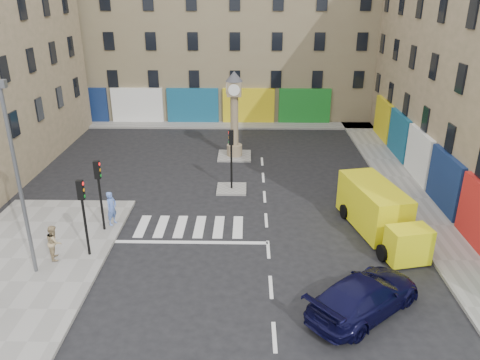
{
  "coord_description": "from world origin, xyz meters",
  "views": [
    {
      "loc": [
        -0.98,
        -18.29,
        11.68
      ],
      "look_at": [
        -1.42,
        4.8,
        2.0
      ],
      "focal_mm": 35.0,
      "sensor_mm": 36.0,
      "label": 1
    }
  ],
  "objects_px": {
    "traffic_light_left_near": "(83,206)",
    "traffic_light_left_far": "(99,185)",
    "lamp_post": "(17,172)",
    "yellow_van": "(379,212)",
    "clock_pillar": "(234,109)",
    "pedestrian_tan": "(54,242)",
    "navy_sedan": "(365,295)",
    "pedestrian_blue": "(112,208)",
    "traffic_light_island": "(231,150)"
  },
  "relations": [
    {
      "from": "traffic_light_island",
      "to": "navy_sedan",
      "type": "relative_size",
      "value": 0.71
    },
    {
      "from": "clock_pillar",
      "to": "navy_sedan",
      "type": "xyz_separation_m",
      "value": [
        5.48,
        -17.5,
        -2.79
      ]
    },
    {
      "from": "traffic_light_left_near",
      "to": "traffic_light_left_far",
      "type": "height_order",
      "value": "same"
    },
    {
      "from": "lamp_post",
      "to": "yellow_van",
      "type": "bearing_deg",
      "value": 14.21
    },
    {
      "from": "navy_sedan",
      "to": "traffic_light_island",
      "type": "bearing_deg",
      "value": -15.14
    },
    {
      "from": "traffic_light_left_near",
      "to": "pedestrian_tan",
      "type": "distance_m",
      "value": 2.19
    },
    {
      "from": "lamp_post",
      "to": "traffic_light_left_far",
      "type": "bearing_deg",
      "value": 63.43
    },
    {
      "from": "traffic_light_left_near",
      "to": "pedestrian_tan",
      "type": "height_order",
      "value": "traffic_light_left_near"
    },
    {
      "from": "traffic_light_left_far",
      "to": "pedestrian_blue",
      "type": "relative_size",
      "value": 2.05
    },
    {
      "from": "traffic_light_left_far",
      "to": "pedestrian_blue",
      "type": "distance_m",
      "value": 1.7
    },
    {
      "from": "lamp_post",
      "to": "clock_pillar",
      "type": "bearing_deg",
      "value": 61.65
    },
    {
      "from": "traffic_light_left_near",
      "to": "yellow_van",
      "type": "bearing_deg",
      "value": 10.6
    },
    {
      "from": "navy_sedan",
      "to": "pedestrian_tan",
      "type": "xyz_separation_m",
      "value": [
        -13.18,
        3.38,
        0.21
      ]
    },
    {
      "from": "traffic_light_left_near",
      "to": "navy_sedan",
      "type": "xyz_separation_m",
      "value": [
        11.78,
        -3.71,
        -1.86
      ]
    },
    {
      "from": "traffic_light_left_far",
      "to": "traffic_light_island",
      "type": "bearing_deg",
      "value": 40.6
    },
    {
      "from": "yellow_van",
      "to": "clock_pillar",
      "type": "bearing_deg",
      "value": 111.47
    },
    {
      "from": "navy_sedan",
      "to": "pedestrian_tan",
      "type": "distance_m",
      "value": 13.61
    },
    {
      "from": "traffic_light_island",
      "to": "pedestrian_tan",
      "type": "xyz_separation_m",
      "value": [
        -7.7,
        -8.13,
        -1.62
      ]
    },
    {
      "from": "pedestrian_blue",
      "to": "clock_pillar",
      "type": "bearing_deg",
      "value": -5.96
    },
    {
      "from": "navy_sedan",
      "to": "pedestrian_blue",
      "type": "distance_m",
      "value": 13.29
    },
    {
      "from": "clock_pillar",
      "to": "traffic_light_left_near",
      "type": "bearing_deg",
      "value": -114.55
    },
    {
      "from": "traffic_light_left_far",
      "to": "lamp_post",
      "type": "xyz_separation_m",
      "value": [
        -1.9,
        -3.8,
        2.17
      ]
    },
    {
      "from": "clock_pillar",
      "to": "traffic_light_island",
      "type": "bearing_deg",
      "value": -90.0
    },
    {
      "from": "clock_pillar",
      "to": "navy_sedan",
      "type": "height_order",
      "value": "clock_pillar"
    },
    {
      "from": "lamp_post",
      "to": "pedestrian_blue",
      "type": "height_order",
      "value": "lamp_post"
    },
    {
      "from": "traffic_light_island",
      "to": "navy_sedan",
      "type": "height_order",
      "value": "traffic_light_island"
    },
    {
      "from": "clock_pillar",
      "to": "pedestrian_blue",
      "type": "bearing_deg",
      "value": -119.01
    },
    {
      "from": "yellow_van",
      "to": "lamp_post",
      "type": "bearing_deg",
      "value": -178.39
    },
    {
      "from": "lamp_post",
      "to": "pedestrian_blue",
      "type": "relative_size",
      "value": 4.59
    },
    {
      "from": "traffic_light_island",
      "to": "traffic_light_left_far",
      "type": "bearing_deg",
      "value": -139.4
    },
    {
      "from": "traffic_light_left_far",
      "to": "traffic_light_island",
      "type": "xyz_separation_m",
      "value": [
        6.3,
        5.4,
        -0.03
      ]
    },
    {
      "from": "traffic_light_left_near",
      "to": "traffic_light_island",
      "type": "height_order",
      "value": "traffic_light_left_near"
    },
    {
      "from": "pedestrian_tan",
      "to": "yellow_van",
      "type": "bearing_deg",
      "value": -98.48
    },
    {
      "from": "clock_pillar",
      "to": "pedestrian_tan",
      "type": "relative_size",
      "value": 3.73
    },
    {
      "from": "lamp_post",
      "to": "yellow_van",
      "type": "xyz_separation_m",
      "value": [
        15.78,
        4.0,
        -3.63
      ]
    },
    {
      "from": "traffic_light_island",
      "to": "traffic_light_left_near",
      "type": "bearing_deg",
      "value": -128.93
    },
    {
      "from": "traffic_light_left_far",
      "to": "navy_sedan",
      "type": "relative_size",
      "value": 0.71
    },
    {
      "from": "clock_pillar",
      "to": "yellow_van",
      "type": "bearing_deg",
      "value": -55.92
    },
    {
      "from": "traffic_light_left_near",
      "to": "lamp_post",
      "type": "bearing_deg",
      "value": -143.62
    },
    {
      "from": "traffic_light_left_near",
      "to": "navy_sedan",
      "type": "distance_m",
      "value": 12.49
    },
    {
      "from": "pedestrian_blue",
      "to": "navy_sedan",
      "type": "bearing_deg",
      "value": -97.15
    },
    {
      "from": "lamp_post",
      "to": "navy_sedan",
      "type": "relative_size",
      "value": 1.59
    },
    {
      "from": "clock_pillar",
      "to": "yellow_van",
      "type": "relative_size",
      "value": 0.91
    },
    {
      "from": "traffic_light_island",
      "to": "pedestrian_blue",
      "type": "relative_size",
      "value": 2.05
    },
    {
      "from": "traffic_light_left_far",
      "to": "yellow_van",
      "type": "relative_size",
      "value": 0.55
    },
    {
      "from": "lamp_post",
      "to": "navy_sedan",
      "type": "bearing_deg",
      "value": -9.58
    },
    {
      "from": "clock_pillar",
      "to": "pedestrian_tan",
      "type": "distance_m",
      "value": 16.29
    },
    {
      "from": "navy_sedan",
      "to": "yellow_van",
      "type": "relative_size",
      "value": 0.78
    },
    {
      "from": "traffic_light_left_near",
      "to": "lamp_post",
      "type": "height_order",
      "value": "lamp_post"
    },
    {
      "from": "traffic_light_island",
      "to": "clock_pillar",
      "type": "bearing_deg",
      "value": 90.0
    }
  ]
}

